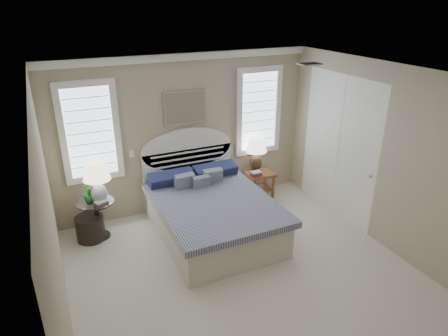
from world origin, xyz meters
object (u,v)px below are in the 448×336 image
lamp_left (97,178)px  lamp_right (256,150)px  side_table_left (97,215)px  bed (210,211)px  nightstand_right (260,180)px  floor_pot (90,228)px

lamp_left → lamp_right: lamp_left is taller
side_table_left → lamp_right: 2.98m
bed → nightstand_right: (1.30, 0.69, 0.00)m
nightstand_right → floor_pot: size_ratio=1.22×
nightstand_right → lamp_right: size_ratio=0.82×
bed → nightstand_right: 1.47m
bed → lamp_left: bearing=161.2°
bed → side_table_left: 1.75m
nightstand_right → lamp_left: lamp_left is taller
bed → side_table_left: size_ratio=3.61×
side_table_left → lamp_left: 0.65m
nightstand_right → lamp_right: bearing=100.8°
bed → nightstand_right: size_ratio=4.29×
bed → nightstand_right: bearing=28.0°
bed → side_table_left: bed is taller
nightstand_right → floor_pot: bearing=-178.0°
floor_pot → lamp_right: (3.05, 0.25, 0.73)m
nightstand_right → floor_pot: nightstand_right is taller
floor_pot → bed: bearing=-18.2°
side_table_left → lamp_right: bearing=4.7°
floor_pot → nightstand_right: bearing=2.0°
bed → lamp_left: bed is taller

